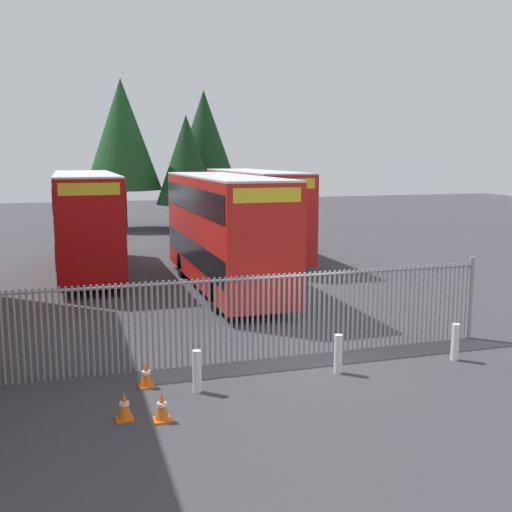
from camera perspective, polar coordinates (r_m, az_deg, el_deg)
name	(u,v)px	position (r m, az deg, el deg)	size (l,w,h in m)	color
ground_plane	(226,291)	(23.57, -2.87, -3.29)	(100.00, 100.00, 0.00)	#3D3D42
palisade_fence	(234,316)	(15.33, -2.07, -5.68)	(14.02, 0.14, 2.35)	gray
double_decker_bus_near_gate	(224,228)	(23.47, -3.05, 2.66)	(2.54, 10.81, 4.42)	red
double_decker_bus_behind_fence_left	(86,219)	(27.82, -15.59, 3.37)	(2.54, 10.81, 4.42)	#B70C0C
double_decker_bus_behind_fence_right	(254,210)	(31.12, -0.15, 4.32)	(2.54, 10.81, 4.42)	red
bollard_near_left	(197,371)	(13.68, -5.55, -10.69)	(0.20, 0.20, 0.95)	silver
bollard_center_front	(338,354)	(14.87, 7.70, -9.07)	(0.20, 0.20, 0.95)	silver
bollard_near_right	(455,342)	(16.44, 18.14, -7.66)	(0.20, 0.20, 0.95)	silver
traffic_cone_by_gate	(146,375)	(14.16, -10.25, -10.89)	(0.34, 0.34, 0.59)	orange
traffic_cone_mid_forecourt	(162,407)	(12.43, -8.81, -13.79)	(0.34, 0.34, 0.59)	orange
traffic_cone_near_kerb	(124,406)	(12.60, -12.22, -13.57)	(0.34, 0.34, 0.59)	orange
tree_tall_back	(122,135)	(44.14, -12.44, 11.04)	(5.35, 5.35, 10.46)	#4C3823
tree_short_side	(204,142)	(45.18, -4.88, 10.55)	(5.19, 5.19, 9.85)	#4C3823
tree_mid_row	(187,160)	(42.74, -6.52, 8.93)	(4.28, 4.28, 7.95)	#4C3823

